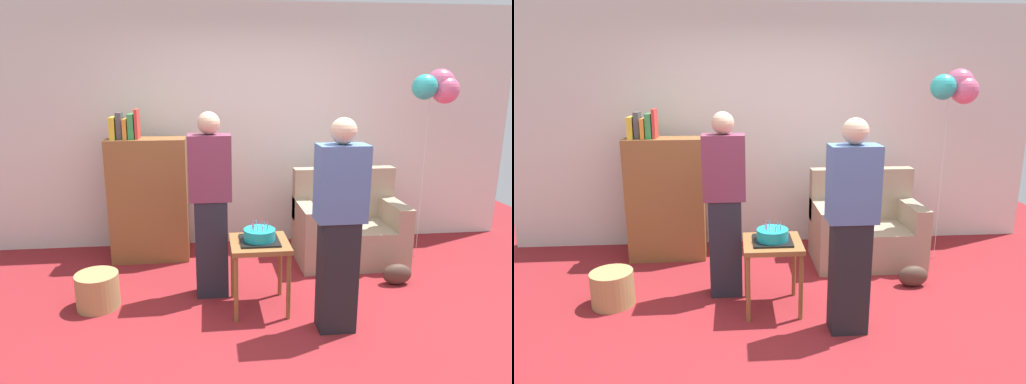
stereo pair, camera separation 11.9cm
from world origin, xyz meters
TOP-DOWN VIEW (x-y plane):
  - ground_plane at (0.00, 0.00)m, footprint 8.00×8.00m
  - wall_back at (0.00, 2.05)m, footprint 6.00×0.10m
  - couch at (0.88, 1.33)m, footprint 1.10×0.70m
  - bookshelf at (-1.21, 1.59)m, footprint 0.80×0.36m
  - side_table at (-0.18, 0.37)m, footprint 0.48×0.48m
  - birthday_cake at (-0.18, 0.37)m, footprint 0.32×0.32m
  - person_blowing_candles at (-0.57, 0.67)m, footprint 0.36×0.22m
  - person_holding_cake at (0.36, -0.02)m, footprint 0.36×0.22m
  - wicker_basket at (-1.54, 0.53)m, footprint 0.36×0.36m
  - handbag at (1.16, 0.67)m, footprint 0.28×0.14m
  - balloon_bunch at (1.71, 1.28)m, footprint 0.48×0.35m

SIDE VIEW (x-z plane):
  - ground_plane at x=0.00m, z-range 0.00..0.00m
  - handbag at x=1.16m, z-range 0.00..0.20m
  - wicker_basket at x=-1.54m, z-range 0.00..0.30m
  - couch at x=0.88m, z-range -0.14..0.82m
  - side_table at x=-0.18m, z-range 0.21..0.80m
  - birthday_cake at x=-0.18m, z-range 0.56..0.73m
  - bookshelf at x=-1.21m, z-range -0.12..1.47m
  - person_blowing_candles at x=-0.57m, z-range 0.02..1.65m
  - person_holding_cake at x=0.36m, z-range 0.02..1.65m
  - wall_back at x=0.00m, z-range 0.00..2.70m
  - balloon_bunch at x=1.71m, z-range 0.82..2.81m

